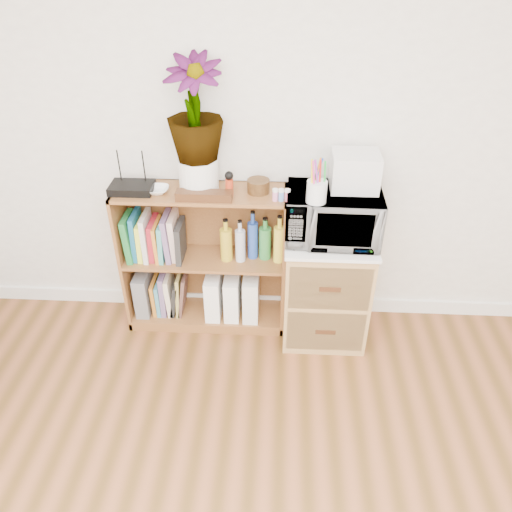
{
  "coord_description": "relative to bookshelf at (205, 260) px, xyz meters",
  "views": [
    {
      "loc": [
        0.11,
        -0.42,
        2.23
      ],
      "look_at": [
        -0.02,
        1.95,
        0.62
      ],
      "focal_mm": 35.0,
      "sensor_mm": 36.0,
      "label": 1
    }
  ],
  "objects": [
    {
      "name": "white_bowl",
      "position": [
        -0.24,
        -0.03,
        0.49
      ],
      "size": [
        0.13,
        0.13,
        0.03
      ],
      "primitive_type": "imported",
      "color": "white",
      "rests_on": "bookshelf"
    },
    {
      "name": "liquor_bottles",
      "position": [
        0.35,
        0.0,
        0.17
      ],
      "size": [
        0.47,
        0.07,
        0.32
      ],
      "color": "gold",
      "rests_on": "bookshelf"
    },
    {
      "name": "skirting_board",
      "position": [
        0.35,
        0.14,
        -0.42
      ],
      "size": [
        4.0,
        0.02,
        0.1
      ],
      "primitive_type": "cube",
      "color": "white",
      "rests_on": "ground"
    },
    {
      "name": "magazine_holder_left",
      "position": [
        0.05,
        -0.01,
        -0.25
      ],
      "size": [
        0.1,
        0.24,
        0.3
      ],
      "primitive_type": "cube",
      "color": "white",
      "rests_on": "bookshelf"
    },
    {
      "name": "pen_cup",
      "position": [
        0.64,
        -0.2,
        0.59
      ],
      "size": [
        0.11,
        0.11,
        0.12
      ],
      "primitive_type": "cylinder",
      "color": "white",
      "rests_on": "microwave"
    },
    {
      "name": "potted_plant",
      "position": [
        -0.0,
        0.02,
        0.94
      ],
      "size": [
        0.31,
        0.31,
        0.55
      ],
      "primitive_type": "imported",
      "color": "#346628",
      "rests_on": "plant_pot"
    },
    {
      "name": "trinket_box",
      "position": [
        0.04,
        -0.1,
        0.5
      ],
      "size": [
        0.31,
        0.08,
        0.05
      ],
      "primitive_type": "cube",
      "color": "#361B0E",
      "rests_on": "bookshelf"
    },
    {
      "name": "magazine_holder_mid",
      "position": [
        0.17,
        -0.01,
        -0.26
      ],
      "size": [
        0.09,
        0.24,
        0.3
      ],
      "primitive_type": "cube",
      "color": "white",
      "rests_on": "bookshelf"
    },
    {
      "name": "paint_jars",
      "position": [
        0.46,
        -0.09,
        0.51
      ],
      "size": [
        0.12,
        0.04,
        0.06
      ],
      "primitive_type": "cube",
      "color": "#CF737A",
      "rests_on": "bookshelf"
    },
    {
      "name": "wooden_bowl",
      "position": [
        0.33,
        0.01,
        0.51
      ],
      "size": [
        0.13,
        0.13,
        0.07
      ],
      "primitive_type": "cylinder",
      "color": "#34210E",
      "rests_on": "bookshelf"
    },
    {
      "name": "microwave",
      "position": [
        0.75,
        -0.08,
        0.39
      ],
      "size": [
        0.53,
        0.36,
        0.29
      ],
      "primitive_type": "imported",
      "rotation": [
        0.0,
        0.0,
        -0.02
      ],
      "color": "white",
      "rests_on": "wicker_unit"
    },
    {
      "name": "router",
      "position": [
        -0.38,
        -0.02,
        0.5
      ],
      "size": [
        0.24,
        0.16,
        0.04
      ],
      "primitive_type": "cube",
      "color": "black",
      "rests_on": "bookshelf"
    },
    {
      "name": "file_box",
      "position": [
        -0.41,
        0.0,
        -0.26
      ],
      "size": [
        0.09,
        0.23,
        0.29
      ],
      "primitive_type": "cube",
      "color": "slate",
      "rests_on": "bookshelf"
    },
    {
      "name": "lower_books",
      "position": [
        -0.24,
        0.0,
        -0.27
      ],
      "size": [
        0.23,
        0.19,
        0.3
      ],
      "color": "#B96F20",
      "rests_on": "bookshelf"
    },
    {
      "name": "magazine_holder_right",
      "position": [
        0.29,
        -0.01,
        -0.25
      ],
      "size": [
        0.1,
        0.24,
        0.3
      ],
      "primitive_type": "cube",
      "color": "white",
      "rests_on": "bookshelf"
    },
    {
      "name": "bookshelf",
      "position": [
        0.0,
        0.0,
        0.0
      ],
      "size": [
        1.0,
        0.3,
        0.95
      ],
      "primitive_type": "cube",
      "color": "brown",
      "rests_on": "ground"
    },
    {
      "name": "kokeshi_doll",
      "position": [
        0.17,
        -0.04,
        0.52
      ],
      "size": [
        0.04,
        0.04,
        0.1
      ],
      "primitive_type": "cylinder",
      "color": "#A62D14",
      "rests_on": "bookshelf"
    },
    {
      "name": "wicker_unit",
      "position": [
        0.75,
        -0.08,
        -0.12
      ],
      "size": [
        0.5,
        0.45,
        0.7
      ],
      "primitive_type": "cube",
      "color": "#9E7542",
      "rests_on": "ground"
    },
    {
      "name": "plant_pot",
      "position": [
        -0.0,
        0.02,
        0.57
      ],
      "size": [
        0.22,
        0.22,
        0.19
      ],
      "primitive_type": "cylinder",
      "color": "white",
      "rests_on": "bookshelf"
    },
    {
      "name": "cookbooks",
      "position": [
        -0.29,
        0.0,
        0.16
      ],
      "size": [
        0.35,
        0.2,
        0.29
      ],
      "color": "#1E7132",
      "rests_on": "bookshelf"
    },
    {
      "name": "small_appliance",
      "position": [
        0.85,
        -0.03,
        0.63
      ],
      "size": [
        0.25,
        0.21,
        0.2
      ],
      "primitive_type": "cube",
      "color": "silver",
      "rests_on": "microwave"
    }
  ]
}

